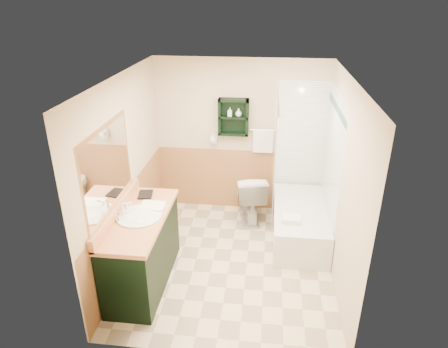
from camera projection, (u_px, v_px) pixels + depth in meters
floor at (230, 261)px, 5.27m from camera, size 3.00×3.00×0.00m
back_wall at (240, 137)px, 6.14m from camera, size 2.60×0.04×2.40m
left_wall at (124, 174)px, 4.90m from camera, size 0.04×3.00×2.40m
right_wall at (344, 185)px, 4.63m from camera, size 0.04×3.00×2.40m
ceiling at (231, 76)px, 4.25m from camera, size 2.60×3.00×0.04m
wainscot_left at (132, 223)px, 5.19m from camera, size 2.98×2.98×1.00m
wainscot_back at (239, 179)px, 6.40m from camera, size 2.58×2.58×1.00m
mirror_frame at (108, 170)px, 4.28m from camera, size 1.30×1.30×1.00m
mirror_glass at (108, 170)px, 4.27m from camera, size 1.20×1.20×0.90m
tile_right at (330, 170)px, 5.37m from camera, size 1.50×1.50×2.10m
tile_back at (307, 150)px, 6.05m from camera, size 0.95×0.95×2.10m
tile_accent at (337, 109)px, 5.02m from camera, size 1.50×1.50×0.10m
wall_shelf at (233, 117)px, 5.90m from camera, size 0.45×0.15×0.55m
hair_dryer at (214, 138)px, 6.10m from camera, size 0.10×0.24×0.18m
towel_bar at (263, 130)px, 5.97m from camera, size 0.40×0.06×0.40m
curtain_rod at (278, 99)px, 5.05m from camera, size 0.03×1.60×0.03m
shower_curtain at (275, 156)px, 5.56m from camera, size 1.05×1.05×1.70m
vanity at (142, 250)px, 4.73m from camera, size 0.59×1.44×0.91m
bathtub at (299, 223)px, 5.68m from camera, size 0.73×1.50×0.49m
toilet at (249, 197)px, 6.09m from camera, size 0.59×0.86×0.78m
counter_towel at (153, 207)px, 4.71m from camera, size 0.28×0.22×0.04m
vanity_book at (138, 187)px, 4.95m from camera, size 0.18×0.05×0.23m
tub_towel at (291, 219)px, 5.24m from camera, size 0.24×0.20×0.07m
soap_bottle_a at (230, 114)px, 5.88m from camera, size 0.07×0.13×0.06m
soap_bottle_b at (239, 113)px, 5.86m from camera, size 0.11×0.13×0.09m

